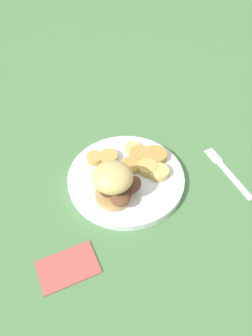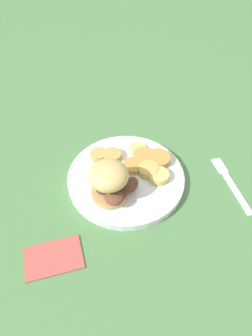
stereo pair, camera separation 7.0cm
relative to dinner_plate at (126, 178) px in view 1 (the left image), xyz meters
The scene contains 13 objects.
ground_plane 0.01m from the dinner_plate, ahead, with size 4.00×4.00×0.00m, color #4C7A47.
dinner_plate is the anchor object (origin of this frame).
sandwich 0.08m from the dinner_plate, 59.63° to the right, with size 0.09×0.11×0.09m.
potato_round_0 0.08m from the dinner_plate, 130.10° to the left, with size 0.04×0.04×0.01m, color #DBB766.
potato_round_1 0.05m from the dinner_plate, 71.23° to the left, with size 0.04×0.04×0.02m, color tan.
potato_round_2 0.09m from the dinner_plate, 88.83° to the left, with size 0.05×0.05×0.02m, color #BC8942.
potato_round_3 0.09m from the dinner_plate, 161.77° to the right, with size 0.04×0.04×0.01m, color tan.
potato_round_4 0.07m from the dinner_plate, 54.50° to the left, with size 0.05×0.05×0.01m, color #DBB766.
potato_round_5 0.07m from the dinner_plate, behind, with size 0.04×0.04×0.01m, color tan.
potato_round_6 0.07m from the dinner_plate, 113.35° to the left, with size 0.05×0.05×0.01m, color #BC8942.
potato_round_7 0.03m from the dinner_plate, 116.01° to the left, with size 0.05×0.05×0.01m, color #BC8942.
fork 0.24m from the dinner_plate, 57.49° to the left, with size 0.17×0.06×0.00m.
napkin 0.23m from the dinner_plate, 66.32° to the right, with size 0.11×0.07×0.01m, color #B24C47.
Camera 1 is at (0.36, -0.29, 0.57)m, focal length 35.00 mm.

